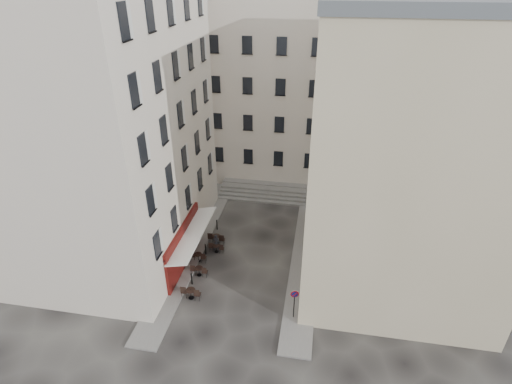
% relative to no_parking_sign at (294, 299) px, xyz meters
% --- Properties ---
extents(ground, '(90.00, 90.00, 0.00)m').
position_rel_no_parking_sign_xyz_m(ground, '(-4.18, 2.95, -1.66)').
color(ground, black).
rests_on(ground, ground).
extents(sidewalk_left, '(2.00, 22.00, 0.12)m').
position_rel_no_parking_sign_xyz_m(sidewalk_left, '(-8.68, 6.95, -1.60)').
color(sidewalk_left, slate).
rests_on(sidewalk_left, ground).
extents(sidewalk_right, '(2.00, 18.00, 0.12)m').
position_rel_no_parking_sign_xyz_m(sidewalk_right, '(0.32, 5.95, -1.60)').
color(sidewalk_right, slate).
rests_on(sidewalk_right, ground).
extents(building_left, '(12.20, 16.20, 20.60)m').
position_rel_no_parking_sign_xyz_m(building_left, '(-14.68, 5.95, 8.65)').
color(building_left, beige).
rests_on(building_left, ground).
extents(building_right, '(12.20, 14.20, 18.60)m').
position_rel_no_parking_sign_xyz_m(building_right, '(6.32, 6.45, 7.65)').
color(building_right, tan).
rests_on(building_right, ground).
extents(building_back, '(18.20, 10.20, 18.60)m').
position_rel_no_parking_sign_xyz_m(building_back, '(-5.18, 21.95, 7.65)').
color(building_back, beige).
rests_on(building_back, ground).
extents(cafe_storefront, '(1.74, 7.30, 3.50)m').
position_rel_no_parking_sign_xyz_m(cafe_storefront, '(-8.50, 3.95, 0.22)').
color(cafe_storefront, '#420F09').
rests_on(cafe_storefront, ground).
extents(stone_steps, '(9.00, 3.15, 0.80)m').
position_rel_no_parking_sign_xyz_m(stone_steps, '(-4.18, 15.52, -1.26)').
color(stone_steps, '#5C5A57').
rests_on(stone_steps, ground).
extents(bollard_near, '(0.12, 0.12, 0.98)m').
position_rel_no_parking_sign_xyz_m(bollard_near, '(-7.43, 1.95, -1.13)').
color(bollard_near, black).
rests_on(bollard_near, ground).
extents(bollard_mid, '(0.12, 0.12, 0.98)m').
position_rel_no_parking_sign_xyz_m(bollard_mid, '(-7.43, 5.45, -1.13)').
color(bollard_mid, black).
rests_on(bollard_mid, ground).
extents(bollard_far, '(0.12, 0.12, 0.98)m').
position_rel_no_parking_sign_xyz_m(bollard_far, '(-7.43, 8.95, -1.13)').
color(bollard_far, black).
rests_on(bollard_far, ground).
extents(no_parking_sign, '(0.53, 0.14, 2.34)m').
position_rel_no_parking_sign_xyz_m(no_parking_sign, '(0.00, 0.00, 0.00)').
color(no_parking_sign, black).
rests_on(no_parking_sign, ground).
extents(bistro_table_a, '(1.38, 0.65, 0.97)m').
position_rel_no_parking_sign_xyz_m(bistro_table_a, '(-7.04, 0.60, -1.16)').
color(bistro_table_a, black).
rests_on(bistro_table_a, ground).
extents(bistro_table_b, '(1.26, 0.59, 0.89)m').
position_rel_no_parking_sign_xyz_m(bistro_table_b, '(-7.18, 2.94, -1.20)').
color(bistro_table_b, black).
rests_on(bistro_table_b, ground).
extents(bistro_table_c, '(1.25, 0.59, 0.88)m').
position_rel_no_parking_sign_xyz_m(bistro_table_c, '(-7.73, 4.51, -1.21)').
color(bistro_table_c, black).
rests_on(bistro_table_c, ground).
extents(bistro_table_d, '(1.22, 0.57, 0.86)m').
position_rel_no_parking_sign_xyz_m(bistro_table_d, '(-6.65, 5.86, -1.22)').
color(bistro_table_d, black).
rests_on(bistro_table_d, ground).
extents(bistro_table_e, '(1.39, 0.65, 0.98)m').
position_rel_no_parking_sign_xyz_m(bistro_table_e, '(-6.94, 6.96, -1.16)').
color(bistro_table_e, black).
rests_on(bistro_table_e, ground).
extents(pedestrian, '(0.57, 0.38, 1.55)m').
position_rel_no_parking_sign_xyz_m(pedestrian, '(-6.71, 6.03, -0.88)').
color(pedestrian, black).
rests_on(pedestrian, ground).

